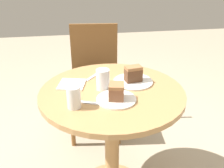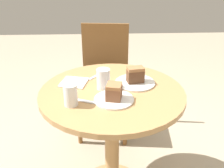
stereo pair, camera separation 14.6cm
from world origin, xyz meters
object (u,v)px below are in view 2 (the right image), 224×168
(plate_near, at_px, (114,100))
(chair, at_px, (104,78))
(glass_lemonade, at_px, (71,96))
(glass_water, at_px, (103,80))
(plate_far, at_px, (135,83))
(cake_slice_far, at_px, (135,75))
(cake_slice_near, at_px, (114,92))

(plate_near, bearing_deg, chair, 92.54)
(chair, relative_size, glass_lemonade, 8.26)
(chair, xyz_separation_m, glass_lemonade, (-0.18, -0.90, 0.32))
(glass_water, bearing_deg, plate_far, 17.43)
(plate_far, bearing_deg, glass_water, -162.57)
(glass_lemonade, bearing_deg, plate_far, 33.45)
(chair, bearing_deg, cake_slice_far, -69.34)
(plate_far, xyz_separation_m, cake_slice_near, (-0.14, -0.20, 0.05))
(chair, bearing_deg, glass_water, -85.30)
(chair, relative_size, cake_slice_near, 9.49)
(cake_slice_near, bearing_deg, chair, 92.54)
(cake_slice_near, xyz_separation_m, cake_slice_far, (0.14, 0.20, 0.00))
(plate_near, height_order, cake_slice_near, cake_slice_near)
(chair, distance_m, cake_slice_far, 0.76)
(plate_near, height_order, glass_water, glass_water)
(plate_near, xyz_separation_m, plate_far, (0.14, 0.20, 0.00))
(chair, relative_size, plate_near, 4.48)
(plate_near, distance_m, cake_slice_near, 0.05)
(chair, distance_m, plate_near, 0.90)
(plate_near, height_order, glass_lemonade, glass_lemonade)
(glass_lemonade, height_order, glass_water, glass_water)
(plate_near, relative_size, glass_lemonade, 1.84)
(chair, relative_size, plate_far, 3.98)
(chair, bearing_deg, glass_lemonade, -95.57)
(chair, xyz_separation_m, glass_water, (-0.01, -0.72, 0.32))
(plate_near, distance_m, glass_lemonade, 0.23)
(chair, distance_m, cake_slice_near, 0.92)
(glass_lemonade, bearing_deg, cake_slice_far, 33.45)
(cake_slice_far, bearing_deg, chair, 104.77)
(plate_far, bearing_deg, plate_near, -124.34)
(chair, height_order, glass_lemonade, chair)
(plate_far, distance_m, cake_slice_far, 0.05)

